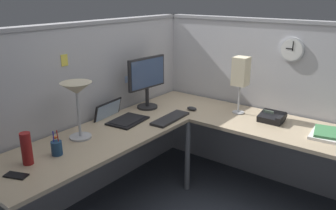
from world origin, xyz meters
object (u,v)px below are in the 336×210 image
at_px(pen_cup, 57,148).
at_px(book_stack, 326,134).
at_px(thermos_flask, 27,149).
at_px(keyboard, 170,118).
at_px(desk_lamp_dome, 77,93).
at_px(wall_clock, 292,50).
at_px(computer_mouse, 192,109).
at_px(desk_lamp_paper, 241,73).
at_px(office_phone, 272,118).
at_px(laptop, 119,117).
at_px(cell_phone, 16,175).
at_px(monitor, 147,79).

bearing_deg(pen_cup, book_stack, -43.61).
height_order(pen_cup, thermos_flask, thermos_flask).
bearing_deg(keyboard, desk_lamp_dome, 153.80).
bearing_deg(desk_lamp_dome, wall_clock, -34.78).
bearing_deg(computer_mouse, thermos_flask, 170.63).
xyz_separation_m(thermos_flask, book_stack, (1.68, -1.45, -0.09)).
relative_size(keyboard, computer_mouse, 4.13).
xyz_separation_m(desk_lamp_dome, desk_lamp_paper, (1.27, -0.72, 0.02)).
height_order(pen_cup, book_stack, pen_cup).
distance_m(keyboard, pen_cup, 1.06).
bearing_deg(desk_lamp_paper, pen_cup, 158.72).
bearing_deg(office_phone, laptop, 125.16).
height_order(keyboard, cell_phone, keyboard).
relative_size(computer_mouse, pen_cup, 0.58).
bearing_deg(computer_mouse, laptop, 148.53).
bearing_deg(pen_cup, office_phone, -31.75).
bearing_deg(keyboard, desk_lamp_paper, -40.27).
distance_m(desk_lamp_dome, office_phone, 1.67).
height_order(desk_lamp_dome, cell_phone, desk_lamp_dome).
bearing_deg(computer_mouse, monitor, 117.40).
distance_m(cell_phone, book_stack, 2.27).
xyz_separation_m(book_stack, wall_clock, (0.35, 0.45, 0.57)).
height_order(pen_cup, office_phone, pen_cup).
bearing_deg(laptop, wall_clock, -46.19).
distance_m(monitor, desk_lamp_dome, 0.88).
bearing_deg(wall_clock, desk_lamp_paper, 126.73).
relative_size(monitor, laptop, 1.20).
xyz_separation_m(keyboard, computer_mouse, (0.33, -0.01, 0.01)).
distance_m(thermos_flask, book_stack, 2.22).
relative_size(monitor, desk_lamp_dome, 1.12).
bearing_deg(book_stack, thermos_flask, 139.19).
height_order(computer_mouse, book_stack, book_stack).
xyz_separation_m(computer_mouse, desk_lamp_dome, (-1.08, 0.33, 0.35)).
relative_size(laptop, thermos_flask, 1.90).
xyz_separation_m(desk_lamp_dome, wall_clock, (1.54, -1.07, 0.23)).
relative_size(desk_lamp_dome, office_phone, 2.16).
bearing_deg(office_phone, desk_lamp_paper, 85.07).
bearing_deg(book_stack, laptop, 114.76).
bearing_deg(monitor, cell_phone, -171.75).
relative_size(laptop, cell_phone, 2.91).
xyz_separation_m(laptop, keyboard, (0.28, -0.36, -0.01)).
xyz_separation_m(computer_mouse, wall_clock, (0.46, -0.74, 0.58)).
height_order(desk_lamp_dome, pen_cup, desk_lamp_dome).
distance_m(monitor, desk_lamp_paper, 0.88).
bearing_deg(desk_lamp_dome, thermos_flask, -172.12).
bearing_deg(cell_phone, office_phone, -47.53).
distance_m(keyboard, book_stack, 1.28).
bearing_deg(desk_lamp_dome, computer_mouse, -16.82).
height_order(monitor, book_stack, monitor).
xyz_separation_m(desk_lamp_dome, cell_phone, (-0.63, -0.16, -0.36)).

